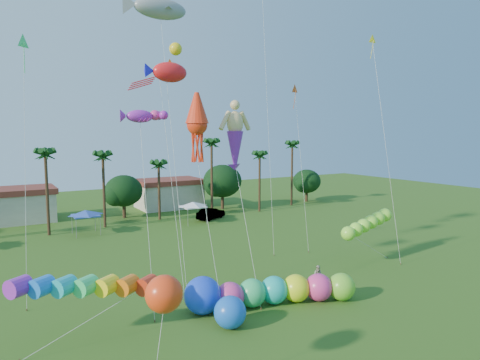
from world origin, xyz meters
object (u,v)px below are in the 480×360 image
spectator_b (318,276)px  caterpillar_inflatable (266,291)px  blue_ball (230,312)px  car_b (211,213)px

spectator_b → caterpillar_inflatable: (-6.06, -1.19, 0.24)m
spectator_b → blue_ball: blue_ball is taller
car_b → blue_ball: (-14.88, -31.84, 0.22)m
car_b → caterpillar_inflatable: caterpillar_inflatable is taller
blue_ball → spectator_b: bearing=16.2°
spectator_b → caterpillar_inflatable: caterpillar_inflatable is taller
spectator_b → blue_ball: bearing=-118.9°
spectator_b → blue_ball: size_ratio=0.82×
car_b → spectator_b: (-4.90, -28.94, 0.03)m
spectator_b → blue_ball: (-9.98, -2.90, 0.19)m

